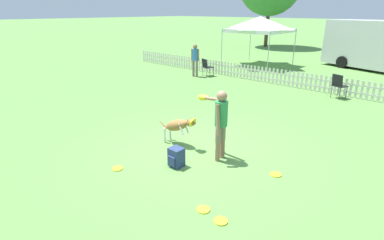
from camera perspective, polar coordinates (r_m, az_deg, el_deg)
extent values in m
plane|color=#5B8C42|center=(7.32, 0.99, -5.61)|extent=(240.00, 240.00, 0.00)
cylinder|color=#8C664C|center=(6.73, 4.89, -6.00)|extent=(0.11, 0.11, 0.45)
cylinder|color=#7A705B|center=(6.57, 4.99, -2.81)|extent=(0.12, 0.12, 0.37)
cylinder|color=#8C664C|center=(6.89, 5.81, -5.41)|extent=(0.11, 0.11, 0.45)
cylinder|color=#7A705B|center=(6.72, 5.93, -2.28)|extent=(0.12, 0.12, 0.37)
cylinder|color=#2D8447|center=(6.48, 5.60, 1.23)|extent=(0.30, 0.30, 0.56)
sphere|color=#8C664C|center=(6.36, 5.72, 4.56)|extent=(0.22, 0.22, 0.22)
cylinder|color=#8C664C|center=(6.32, 4.97, -0.06)|extent=(0.21, 0.16, 0.68)
cylinder|color=#8C664C|center=(6.75, 4.21, 4.00)|extent=(0.68, 0.09, 0.14)
cylinder|color=yellow|center=(6.98, 2.08, 4.10)|extent=(0.23, 0.23, 0.02)
cylinder|color=yellow|center=(6.97, 2.08, 4.31)|extent=(0.23, 0.23, 0.02)
cylinder|color=yellow|center=(6.96, 2.08, 4.51)|extent=(0.23, 0.23, 0.02)
ellipsoid|color=olive|center=(7.40, -2.94, -1.00)|extent=(0.76, 0.36, 0.50)
ellipsoid|color=white|center=(7.42, -2.93, -1.38)|extent=(0.40, 0.20, 0.23)
sphere|color=olive|center=(7.09, -0.39, -0.55)|extent=(0.18, 0.18, 0.18)
cone|color=olive|center=(7.03, 0.14, -0.45)|extent=(0.16, 0.11, 0.14)
cylinder|color=yellow|center=(7.03, 0.14, -0.45)|extent=(0.12, 0.23, 0.22)
cone|color=olive|center=(7.12, -0.29, 0.16)|extent=(0.05, 0.05, 0.08)
cone|color=olive|center=(7.04, -0.83, -0.08)|extent=(0.05, 0.05, 0.08)
cylinder|color=white|center=(7.79, -4.18, -2.43)|extent=(0.06, 0.06, 0.39)
cylinder|color=white|center=(7.65, -5.24, -2.91)|extent=(0.06, 0.06, 0.39)
cylinder|color=white|center=(7.34, -1.12, -1.35)|extent=(0.18, 0.07, 0.31)
cylinder|color=white|center=(7.21, -2.08, -1.79)|extent=(0.18, 0.07, 0.31)
cone|color=olive|center=(7.74, -5.69, -0.68)|extent=(0.34, 0.09, 0.23)
cylinder|color=yellow|center=(6.66, -13.99, -8.94)|extent=(0.23, 0.23, 0.02)
cylinder|color=yellow|center=(5.08, 5.51, -18.59)|extent=(0.23, 0.23, 0.02)
cylinder|color=yellow|center=(5.30, 2.18, -16.67)|extent=(0.23, 0.23, 0.02)
cylinder|color=yellow|center=(6.48, 15.64, -9.97)|extent=(0.23, 0.23, 0.02)
cube|color=navy|center=(6.51, -2.99, -7.06)|extent=(0.29, 0.26, 0.42)
cube|color=navy|center=(6.43, -3.95, -7.84)|extent=(0.20, 0.04, 0.21)
cube|color=beige|center=(13.49, 22.80, 5.89)|extent=(22.96, 0.04, 0.06)
cube|color=beige|center=(13.42, 22.97, 7.12)|extent=(22.96, 0.04, 0.06)
cube|color=beige|center=(20.25, -9.19, 11.93)|extent=(0.09, 0.02, 0.71)
cube|color=beige|center=(20.10, -8.83, 11.89)|extent=(0.09, 0.02, 0.71)
cube|color=beige|center=(19.95, -8.48, 11.85)|extent=(0.09, 0.02, 0.71)
cube|color=beige|center=(19.80, -8.11, 11.80)|extent=(0.09, 0.02, 0.71)
cube|color=beige|center=(19.66, -7.74, 11.76)|extent=(0.09, 0.02, 0.71)
cube|color=beige|center=(19.51, -7.37, 11.71)|extent=(0.09, 0.02, 0.71)
cube|color=beige|center=(19.36, -6.99, 11.67)|extent=(0.09, 0.02, 0.71)
cube|color=beige|center=(19.21, -6.60, 11.62)|extent=(0.09, 0.02, 0.71)
cube|color=beige|center=(19.07, -6.21, 11.57)|extent=(0.09, 0.02, 0.71)
cube|color=beige|center=(18.92, -5.81, 11.51)|extent=(0.09, 0.02, 0.71)
cube|color=beige|center=(18.78, -5.41, 11.46)|extent=(0.09, 0.02, 0.71)
cube|color=beige|center=(18.64, -5.00, 11.41)|extent=(0.09, 0.02, 0.71)
cube|color=beige|center=(18.50, -4.58, 11.35)|extent=(0.09, 0.02, 0.71)
cube|color=beige|center=(18.36, -4.16, 11.29)|extent=(0.09, 0.02, 0.71)
cube|color=beige|center=(18.22, -3.73, 11.24)|extent=(0.09, 0.02, 0.71)
cube|color=beige|center=(18.08, -3.30, 11.18)|extent=(0.09, 0.02, 0.71)
cube|color=beige|center=(17.94, -2.85, 11.11)|extent=(0.09, 0.02, 0.71)
cube|color=beige|center=(17.80, -2.41, 11.05)|extent=(0.09, 0.02, 0.71)
cube|color=beige|center=(17.67, -1.95, 10.99)|extent=(0.09, 0.02, 0.71)
cube|color=beige|center=(17.53, -1.49, 10.92)|extent=(0.09, 0.02, 0.71)
cube|color=beige|center=(17.40, -1.02, 10.85)|extent=(0.09, 0.02, 0.71)
cube|color=beige|center=(17.27, -0.55, 10.78)|extent=(0.09, 0.02, 0.71)
cube|color=beige|center=(17.14, -0.06, 10.71)|extent=(0.09, 0.02, 0.71)
cube|color=beige|center=(17.01, 0.42, 10.63)|extent=(0.09, 0.02, 0.71)
cube|color=beige|center=(16.88, 0.92, 10.56)|extent=(0.09, 0.02, 0.71)
cube|color=beige|center=(16.75, 1.43, 10.48)|extent=(0.09, 0.02, 0.71)
cube|color=beige|center=(16.62, 1.94, 10.40)|extent=(0.09, 0.02, 0.71)
cube|color=beige|center=(16.50, 2.46, 10.32)|extent=(0.09, 0.02, 0.71)
cube|color=beige|center=(16.38, 2.98, 10.24)|extent=(0.09, 0.02, 0.71)
cube|color=beige|center=(16.26, 3.52, 10.15)|extent=(0.09, 0.02, 0.71)
cube|color=beige|center=(16.13, 4.06, 10.06)|extent=(0.09, 0.02, 0.71)
cube|color=beige|center=(16.02, 4.61, 9.97)|extent=(0.09, 0.02, 0.71)
cube|color=beige|center=(15.90, 5.17, 9.88)|extent=(0.09, 0.02, 0.71)
cube|color=beige|center=(15.78, 5.73, 9.78)|extent=(0.09, 0.02, 0.71)
cube|color=beige|center=(15.67, 6.31, 9.69)|extent=(0.09, 0.02, 0.71)
cube|color=beige|center=(15.56, 6.89, 9.59)|extent=(0.09, 0.02, 0.71)
cube|color=beige|center=(15.44, 7.48, 9.48)|extent=(0.09, 0.02, 0.71)
cube|color=beige|center=(15.33, 8.07, 9.38)|extent=(0.09, 0.02, 0.71)
cube|color=beige|center=(15.23, 8.68, 9.27)|extent=(0.09, 0.02, 0.71)
cube|color=beige|center=(15.12, 9.29, 9.16)|extent=(0.09, 0.02, 0.71)
cube|color=beige|center=(15.02, 9.92, 9.05)|extent=(0.09, 0.02, 0.71)
cube|color=beige|center=(14.91, 10.55, 8.94)|extent=(0.09, 0.02, 0.71)
cube|color=beige|center=(14.81, 11.19, 8.82)|extent=(0.09, 0.02, 0.71)
cube|color=beige|center=(14.72, 11.83, 8.70)|extent=(0.09, 0.02, 0.71)
cube|color=beige|center=(14.62, 12.49, 8.57)|extent=(0.09, 0.02, 0.71)
cube|color=beige|center=(14.52, 13.15, 8.45)|extent=(0.09, 0.02, 0.71)
cube|color=beige|center=(14.43, 13.82, 8.32)|extent=(0.09, 0.02, 0.71)
cube|color=beige|center=(14.34, 14.50, 8.19)|extent=(0.09, 0.02, 0.71)
cube|color=beige|center=(14.25, 15.19, 8.05)|extent=(0.09, 0.02, 0.71)
cube|color=beige|center=(14.16, 15.89, 7.92)|extent=(0.09, 0.02, 0.71)
cube|color=beige|center=(14.08, 16.59, 7.78)|extent=(0.09, 0.02, 0.71)
cube|color=beige|center=(14.00, 17.30, 7.64)|extent=(0.09, 0.02, 0.71)
cube|color=beige|center=(13.92, 18.02, 7.49)|extent=(0.09, 0.02, 0.71)
cube|color=beige|center=(13.84, 18.75, 7.34)|extent=(0.09, 0.02, 0.71)
cube|color=beige|center=(13.76, 19.49, 7.19)|extent=(0.09, 0.02, 0.71)
cube|color=beige|center=(13.69, 20.23, 7.04)|extent=(0.09, 0.02, 0.71)
cube|color=beige|center=(13.62, 20.98, 6.88)|extent=(0.09, 0.02, 0.71)
cube|color=beige|center=(13.55, 21.73, 6.72)|extent=(0.09, 0.02, 0.71)
cube|color=beige|center=(13.49, 22.50, 6.56)|extent=(0.09, 0.02, 0.71)
cube|color=beige|center=(13.42, 23.27, 6.39)|extent=(0.09, 0.02, 0.71)
cube|color=beige|center=(13.36, 24.05, 6.23)|extent=(0.09, 0.02, 0.71)
cube|color=beige|center=(13.30, 24.83, 6.05)|extent=(0.09, 0.02, 0.71)
cube|color=beige|center=(13.25, 25.62, 5.88)|extent=(0.09, 0.02, 0.71)
cube|color=beige|center=(13.20, 26.42, 5.71)|extent=(0.09, 0.02, 0.71)
cube|color=beige|center=(13.15, 27.22, 5.53)|extent=(0.09, 0.02, 0.71)
cube|color=beige|center=(13.10, 28.03, 5.35)|extent=(0.09, 0.02, 0.71)
cube|color=beige|center=(13.05, 28.84, 5.16)|extent=(0.09, 0.02, 0.71)
cube|color=beige|center=(13.01, 29.66, 4.98)|extent=(0.09, 0.02, 0.71)
cube|color=beige|center=(12.97, 30.48, 4.79)|extent=(0.09, 0.02, 0.71)
cube|color=beige|center=(12.94, 31.31, 4.60)|extent=(0.09, 0.02, 0.71)
cube|color=beige|center=(12.90, 32.14, 4.41)|extent=(0.09, 0.02, 0.71)
cylinder|color=#333338|center=(15.46, 4.09, 9.13)|extent=(0.02, 0.02, 0.45)
cylinder|color=#333338|center=(15.79, 3.34, 9.38)|extent=(0.02, 0.02, 0.45)
cylinder|color=#333338|center=(15.26, 2.82, 9.01)|extent=(0.02, 0.02, 0.45)
cylinder|color=#333338|center=(15.60, 2.07, 9.26)|extent=(0.02, 0.02, 0.45)
cube|color=black|center=(15.49, 3.10, 10.02)|extent=(0.59, 0.59, 0.03)
cube|color=black|center=(15.34, 2.43, 10.76)|extent=(0.47, 0.24, 0.43)
cylinder|color=#333338|center=(12.85, 27.35, 4.67)|extent=(0.02, 0.02, 0.48)
cylinder|color=#333338|center=(13.06, 26.05, 5.11)|extent=(0.02, 0.02, 0.48)
cylinder|color=#333338|center=(12.55, 26.33, 4.51)|extent=(0.02, 0.02, 0.48)
cylinder|color=#333338|center=(12.77, 25.01, 4.96)|extent=(0.02, 0.02, 0.48)
cube|color=black|center=(12.76, 26.35, 5.85)|extent=(0.57, 0.57, 0.03)
cube|color=black|center=(12.55, 25.96, 6.78)|extent=(0.45, 0.24, 0.45)
cylinder|color=#B2B2B2|center=(18.41, 5.66, 13.55)|extent=(0.04, 0.04, 2.16)
cylinder|color=#B2B2B2|center=(16.72, 14.36, 12.37)|extent=(0.04, 0.04, 2.16)
cylinder|color=#B2B2B2|center=(20.95, 10.99, 14.10)|extent=(0.04, 0.04, 2.16)
cylinder|color=#B2B2B2|center=(19.49, 18.93, 12.97)|extent=(0.04, 0.04, 2.16)
cube|color=white|center=(18.74, 12.73, 16.31)|extent=(3.11, 3.11, 0.20)
pyramid|color=white|center=(18.72, 12.84, 17.65)|extent=(3.11, 3.11, 0.68)
cylinder|color=#7A705B|center=(15.32, 0.91, 9.77)|extent=(0.11, 0.11, 0.82)
cylinder|color=#7A705B|center=(15.38, 0.27, 9.82)|extent=(0.11, 0.11, 0.82)
cylinder|color=#3372BF|center=(15.24, 0.60, 12.35)|extent=(0.27, 0.27, 0.56)
sphere|color=#8C664C|center=(15.19, 0.61, 13.82)|extent=(0.23, 0.23, 0.23)
cylinder|color=#8C664C|center=(15.19, 1.22, 12.29)|extent=(0.08, 0.08, 0.58)
cylinder|color=#8C664C|center=(15.30, -0.01, 12.35)|extent=(0.08, 0.08, 0.58)
cube|color=#B7B7B7|center=(20.26, 29.96, 12.57)|extent=(4.33, 3.10, 2.50)
cylinder|color=black|center=(21.51, 29.77, 10.01)|extent=(0.70, 0.37, 0.68)
cylinder|color=black|center=(19.77, 26.67, 9.84)|extent=(0.70, 0.37, 0.68)
cylinder|color=#4C3823|center=(29.05, 14.12, 17.19)|extent=(0.32, 0.32, 3.88)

